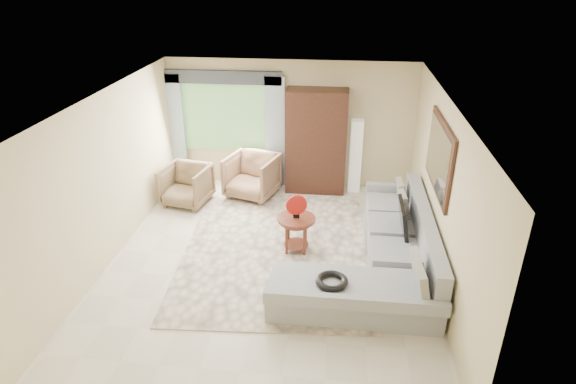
# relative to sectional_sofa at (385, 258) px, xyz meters

# --- Properties ---
(ground) EXTENTS (6.00, 6.00, 0.00)m
(ground) POSITION_rel_sectional_sofa_xyz_m (-1.78, 0.18, -0.28)
(ground) COLOR silver
(ground) RESTS_ON ground
(area_rug) EXTENTS (3.24, 4.17, 0.02)m
(area_rug) POSITION_rel_sectional_sofa_xyz_m (-1.72, 0.50, -0.27)
(area_rug) COLOR beige
(area_rug) RESTS_ON ground
(sectional_sofa) EXTENTS (2.30, 3.46, 0.90)m
(sectional_sofa) POSITION_rel_sectional_sofa_xyz_m (0.00, 0.00, 0.00)
(sectional_sofa) COLOR #94969B
(sectional_sofa) RESTS_ON ground
(tv_screen) EXTENTS (0.14, 0.74, 0.48)m
(tv_screen) POSITION_rel_sectional_sofa_xyz_m (0.27, 0.49, 0.44)
(tv_screen) COLOR black
(tv_screen) RESTS_ON sectional_sofa
(garden_hose) EXTENTS (0.43, 0.43, 0.09)m
(garden_hose) POSITION_rel_sectional_sofa_xyz_m (-0.78, -1.03, 0.26)
(garden_hose) COLOR black
(garden_hose) RESTS_ON sectional_sofa
(coffee_table) EXTENTS (0.61, 0.61, 0.61)m
(coffee_table) POSITION_rel_sectional_sofa_xyz_m (-1.40, 0.50, 0.04)
(coffee_table) COLOR #471F13
(coffee_table) RESTS_ON ground
(red_disc) EXTENTS (0.33, 0.13, 0.34)m
(red_disc) POSITION_rel_sectional_sofa_xyz_m (-1.40, 0.50, 0.56)
(red_disc) COLOR #A81610
(red_disc) RESTS_ON coffee_table
(armchair_left) EXTENTS (0.97, 0.99, 0.77)m
(armchair_left) POSITION_rel_sectional_sofa_xyz_m (-3.68, 1.98, 0.10)
(armchair_left) COLOR brown
(armchair_left) RESTS_ON ground
(armchair_right) EXTENTS (1.16, 1.17, 0.86)m
(armchair_right) POSITION_rel_sectional_sofa_xyz_m (-2.47, 2.46, 0.15)
(armchair_right) COLOR #9D6D56
(armchair_right) RESTS_ON ground
(potted_plant) EXTENTS (0.59, 0.55, 0.53)m
(potted_plant) POSITION_rel_sectional_sofa_xyz_m (-4.07, 3.00, -0.02)
(potted_plant) COLOR #999999
(potted_plant) RESTS_ON ground
(armoire) EXTENTS (1.20, 0.55, 2.10)m
(armoire) POSITION_rel_sectional_sofa_xyz_m (-1.23, 2.90, 0.77)
(armoire) COLOR black
(armoire) RESTS_ON ground
(floor_lamp) EXTENTS (0.24, 0.24, 1.50)m
(floor_lamp) POSITION_rel_sectional_sofa_xyz_m (-0.43, 2.96, 0.47)
(floor_lamp) COLOR silver
(floor_lamp) RESTS_ON ground
(window) EXTENTS (1.80, 0.04, 1.40)m
(window) POSITION_rel_sectional_sofa_xyz_m (-3.13, 3.15, 1.12)
(window) COLOR #669E59
(window) RESTS_ON wall_back
(curtain_left) EXTENTS (0.40, 0.08, 2.30)m
(curtain_left) POSITION_rel_sectional_sofa_xyz_m (-4.18, 3.06, 0.87)
(curtain_left) COLOR #9EB7CC
(curtain_left) RESTS_ON ground
(curtain_right) EXTENTS (0.40, 0.08, 2.30)m
(curtain_right) POSITION_rel_sectional_sofa_xyz_m (-2.08, 3.06, 0.87)
(curtain_right) COLOR #9EB7CC
(curtain_right) RESTS_ON ground
(valance) EXTENTS (2.40, 0.12, 0.26)m
(valance) POSITION_rel_sectional_sofa_xyz_m (-3.13, 3.08, 1.97)
(valance) COLOR #1E232D
(valance) RESTS_ON wall_back
(wall_mirror) EXTENTS (0.05, 1.70, 1.05)m
(wall_mirror) POSITION_rel_sectional_sofa_xyz_m (0.68, 0.53, 1.47)
(wall_mirror) COLOR black
(wall_mirror) RESTS_ON wall_right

